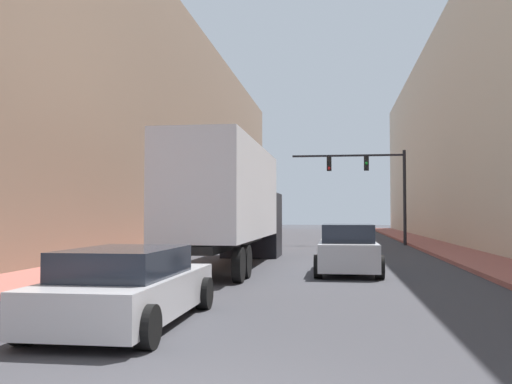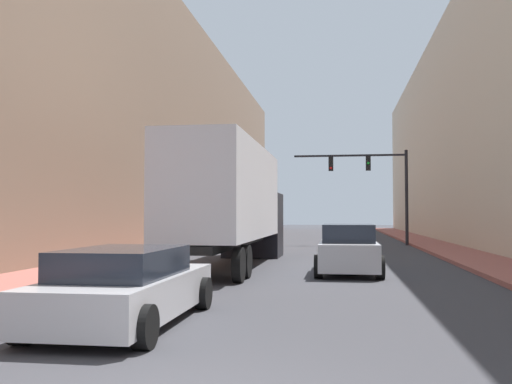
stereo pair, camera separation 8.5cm
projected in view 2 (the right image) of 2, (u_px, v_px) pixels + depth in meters
sidewalk_right at (434, 245)px, 33.88m from camera, size 2.51×80.00×0.15m
sidewalk_left at (201, 243)px, 35.96m from camera, size 2.51×80.00×0.15m
building_right at (507, 119)px, 33.56m from camera, size 6.00×80.00×15.03m
building_left at (138, 123)px, 36.89m from camera, size 6.00×80.00×15.60m
semi_truck at (232, 202)px, 20.81m from camera, size 2.48×12.27×4.26m
sedan_car at (127, 287)px, 9.89m from camera, size 2.11×4.78×1.33m
suv_car at (348, 250)px, 18.46m from camera, size 2.06×4.53×1.59m
traffic_signal_gantry at (378, 179)px, 35.65m from camera, size 7.08×0.35×5.93m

